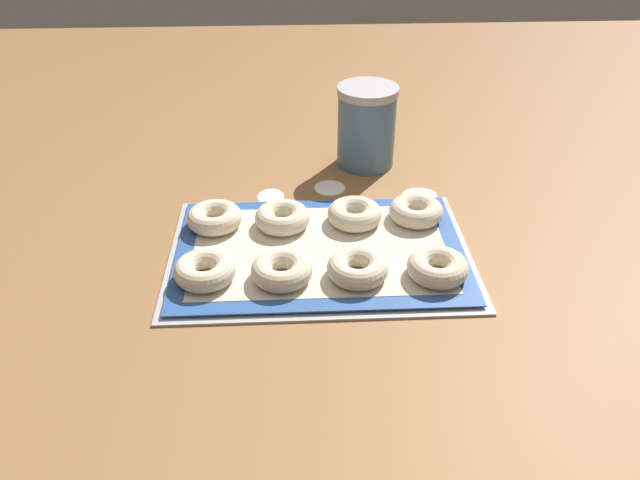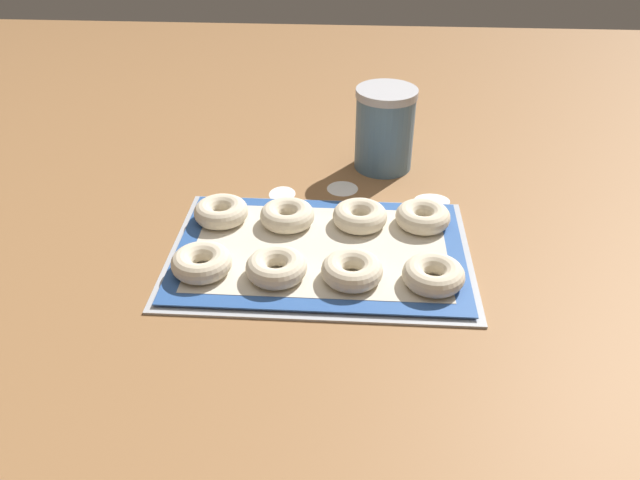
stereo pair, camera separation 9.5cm
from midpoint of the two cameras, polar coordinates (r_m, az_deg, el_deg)
ground_plane at (r=1.07m, az=-2.16°, el=-0.75°), size 2.80×2.80×0.00m
baking_tray at (r=1.05m, az=-2.60°, el=-1.17°), size 0.50×0.34×0.01m
baking_mat at (r=1.05m, az=-2.61°, el=-0.93°), size 0.48×0.32×0.00m
bagel_front_far_left at (r=0.99m, az=-13.22°, el=-2.79°), size 0.10×0.10×0.03m
bagel_front_mid_left at (r=0.97m, az=-6.33°, el=-2.83°), size 0.10×0.10×0.03m
bagel_front_mid_right at (r=0.97m, az=0.66°, el=-2.65°), size 0.10×0.10×0.03m
bagel_front_far_right at (r=0.98m, az=7.99°, el=-2.55°), size 0.10×0.10×0.03m
bagel_back_far_left at (r=1.12m, az=-12.05°, el=1.95°), size 0.10×0.10×0.03m
bagel_back_mid_left at (r=1.10m, az=-5.94°, el=2.00°), size 0.10×0.10×0.03m
bagel_back_mid_right at (r=1.10m, az=0.72°, el=2.34°), size 0.10×0.10×0.03m
bagel_back_far_right at (r=1.12m, az=6.38°, el=2.60°), size 0.10×0.10×0.03m
flour_canister at (r=1.30m, az=2.15°, el=10.30°), size 0.12×0.12×0.17m
flour_patch_near at (r=1.23m, az=6.91°, el=4.14°), size 0.07×0.05×0.00m
flour_patch_far at (r=1.24m, az=-1.30°, el=4.80°), size 0.06×0.06×0.00m
flour_patch_side at (r=1.22m, az=-6.79°, el=3.97°), size 0.05×0.06×0.00m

